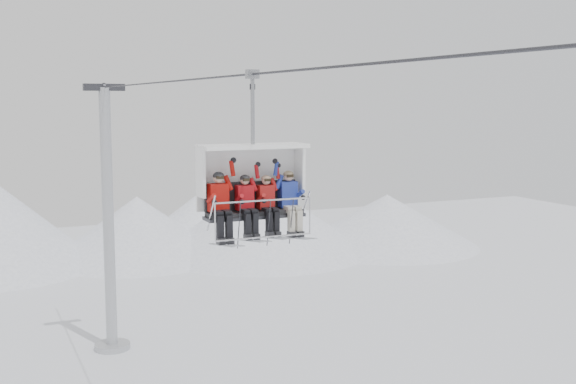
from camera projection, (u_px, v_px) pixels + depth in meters
name	position (u px, v px, depth m)	size (l,w,h in m)	color
ridgeline	(40.00, 232.00, 54.12)	(72.00, 21.00, 7.00)	white
lift_tower_right	(109.00, 238.00, 36.25)	(2.00, 1.80, 13.48)	#A9ABB0
haul_cable	(288.00, 71.00, 15.39)	(0.06, 0.06, 50.00)	#323237
chairlift_carrier	(251.00, 180.00, 17.73)	(2.65, 1.17, 3.98)	black
skier_far_left	(220.00, 203.00, 17.14)	(0.45, 1.69, 1.78)	#AF110B
skier_center_left	(246.00, 203.00, 17.41)	(0.41, 1.69, 1.63)	#AE1016
skier_center_right	(268.00, 202.00, 17.63)	(0.39, 1.69, 1.58)	#A61816
skier_far_right	(290.00, 199.00, 17.88)	(0.43, 1.69, 1.71)	#24389D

